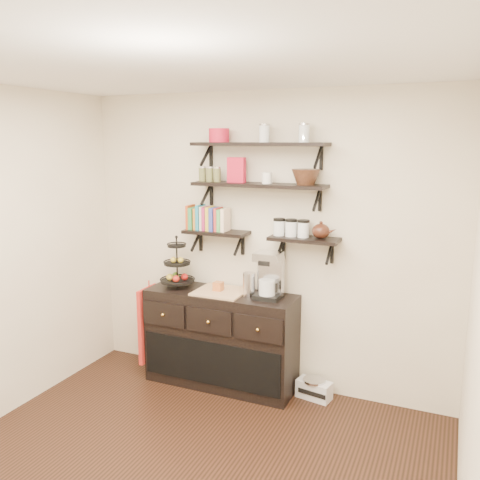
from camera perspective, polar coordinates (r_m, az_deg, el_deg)
name	(u,v)px	position (r m, az deg, el deg)	size (l,w,h in m)	color
ceiling	(152,60)	(3.02, -9.81, 19.25)	(3.50, 3.50, 0.02)	white
back_wall	(263,242)	(4.64, 2.65, -0.27)	(3.50, 0.02, 2.70)	#F0E9CB
right_wall	(478,339)	(2.67, 25.19, -10.05)	(0.02, 3.50, 2.70)	#F0E9CB
shelf_top	(259,144)	(4.43, 2.14, 10.67)	(1.20, 0.27, 0.23)	black
shelf_mid	(259,185)	(4.45, 2.11, 6.15)	(1.20, 0.27, 0.23)	black
shelf_low_left	(217,233)	(4.69, -2.65, 0.81)	(0.60, 0.25, 0.23)	black
shelf_low_right	(304,240)	(4.39, 7.24, 0.02)	(0.60, 0.25, 0.23)	black
cookbooks	(210,218)	(4.69, -3.41, 2.52)	(0.40, 0.15, 0.26)	#B34017
glass_canisters	(291,229)	(4.40, 5.76, 1.25)	(0.32, 0.10, 0.13)	silver
sideboard	(221,338)	(4.82, -2.14, -10.99)	(1.40, 0.50, 0.92)	black
fruit_stand	(178,270)	(4.84, -7.02, -3.37)	(0.32, 0.32, 0.47)	black
candle	(218,286)	(4.66, -2.46, -5.20)	(0.08, 0.08, 0.08)	#B45D29
coffee_maker	(269,276)	(4.47, 3.29, -4.05)	(0.23, 0.22, 0.42)	black
thermal_carafe	(249,285)	(4.51, 1.02, -5.06)	(0.11, 0.11, 0.22)	silver
apron	(149,324)	(5.06, -10.23, -9.25)	(0.04, 0.31, 0.73)	maroon
radio	(314,389)	(4.76, 8.32, -16.19)	(0.33, 0.24, 0.18)	silver
recipe_box	(237,170)	(4.52, -0.39, 7.87)	(0.16, 0.06, 0.22)	#B9152F
walnut_bowl	(306,177)	(4.30, 7.39, 7.02)	(0.24, 0.24, 0.13)	black
ramekins	(267,178)	(4.41, 3.05, 6.97)	(0.09, 0.09, 0.10)	white
teapot	(321,230)	(4.33, 9.06, 1.14)	(0.20, 0.15, 0.15)	#391B11
red_pot	(219,135)	(4.58, -2.37, 11.66)	(0.18, 0.18, 0.12)	#B9152F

